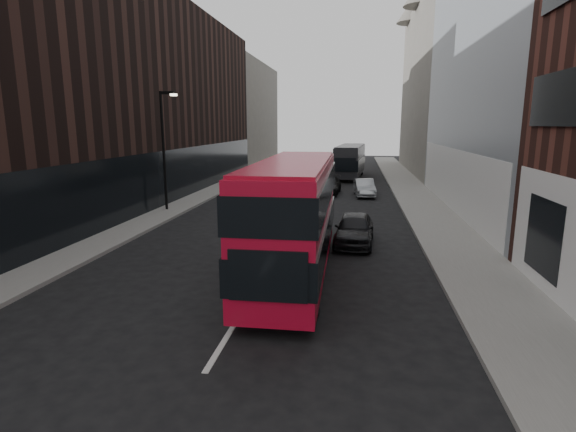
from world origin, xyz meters
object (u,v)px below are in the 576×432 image
at_px(street_lamp, 164,143).
at_px(grey_bus, 350,160).
at_px(car_a, 354,229).
at_px(car_c, 328,185).
at_px(red_bus, 294,213).
at_px(car_b, 364,188).

distance_m(street_lamp, grey_bus, 22.53).
height_order(car_a, car_c, car_a).
distance_m(street_lamp, red_bus, 14.27).
distance_m(car_b, car_c, 2.83).
bearing_deg(car_a, car_b, 90.47).
height_order(red_bus, grey_bus, red_bus).
xyz_separation_m(red_bus, car_b, (2.75, 18.57, -1.63)).
xyz_separation_m(street_lamp, car_c, (9.26, 8.56, -3.53)).
relative_size(grey_bus, car_b, 2.63).
distance_m(red_bus, grey_bus, 30.35).
xyz_separation_m(red_bus, grey_bus, (1.52, 30.31, -0.55)).
xyz_separation_m(street_lamp, car_b, (12.01, 7.89, -3.55)).
bearing_deg(street_lamp, car_a, -27.89).
distance_m(red_bus, car_c, 19.32).
xyz_separation_m(red_bus, car_a, (2.08, 4.68, -1.56)).
bearing_deg(grey_bus, red_bus, -88.29).
height_order(street_lamp, red_bus, street_lamp).
height_order(red_bus, car_c, red_bus).
relative_size(street_lamp, car_c, 1.57).
xyz_separation_m(grey_bus, car_c, (-1.52, -11.06, -1.07)).
height_order(grey_bus, car_c, grey_bus).
xyz_separation_m(street_lamp, car_a, (11.34, -6.00, -3.48)).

